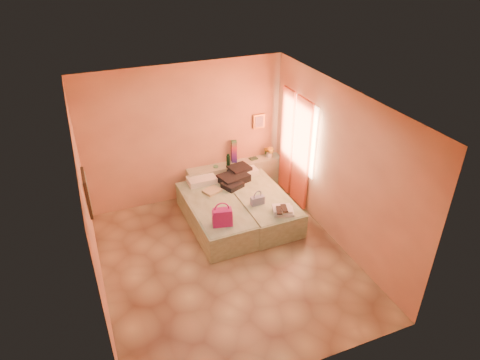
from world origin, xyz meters
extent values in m
plane|color=tan|center=(0.00, 0.00, 0.00)|extent=(4.50, 4.50, 0.00)
cube|color=#F4B082|center=(0.00, 2.25, 1.40)|extent=(4.00, 0.02, 2.80)
cube|color=#F4B082|center=(-2.00, 0.00, 1.40)|extent=(0.02, 4.50, 2.80)
cube|color=#F4B082|center=(2.00, 0.00, 1.40)|extent=(0.02, 4.50, 2.80)
cube|color=white|center=(0.00, 0.00, 2.80)|extent=(4.00, 4.50, 0.02)
cube|color=beige|center=(1.98, 1.25, 1.50)|extent=(0.02, 1.10, 1.40)
cube|color=#F35D3A|center=(1.94, 1.10, 1.15)|extent=(0.05, 0.55, 2.20)
cube|color=#F35D3A|center=(1.94, 1.70, 1.15)|extent=(0.05, 0.45, 2.20)
cube|color=#322416|center=(-1.97, 0.40, 1.60)|extent=(0.04, 0.50, 0.60)
cube|color=#B07F3A|center=(1.55, 2.22, 1.45)|extent=(0.25, 0.04, 0.30)
cube|color=#A9B594|center=(0.98, 2.10, 0.33)|extent=(2.05, 0.30, 0.65)
cube|color=#AECBA3|center=(0.16, 1.05, 0.25)|extent=(0.94, 2.02, 0.50)
cube|color=#AECBA3|center=(1.06, 1.05, 0.25)|extent=(0.94, 2.02, 0.50)
cylinder|color=#153B21|center=(0.79, 2.02, 0.79)|extent=(0.09, 0.09, 0.27)
cube|color=#B51671|center=(0.98, 2.18, 0.89)|extent=(0.13, 0.13, 0.48)
cylinder|color=#529666|center=(0.54, 2.09, 0.66)|extent=(0.14, 0.14, 0.03)
cube|color=#274934|center=(1.40, 2.13, 0.66)|extent=(0.18, 0.14, 0.03)
cube|color=white|center=(1.75, 2.09, 0.79)|extent=(0.25, 0.25, 0.28)
cube|color=#B51671|center=(0.06, 0.38, 0.66)|extent=(0.37, 0.26, 0.32)
cube|color=tan|center=(0.23, 1.43, 0.53)|extent=(0.38, 0.35, 0.05)
cube|color=black|center=(0.82, 1.66, 0.59)|extent=(0.77, 0.77, 0.19)
cube|color=#3D4993|center=(0.87, 0.73, 0.58)|extent=(0.25, 0.11, 0.16)
cube|color=silver|center=(1.19, 0.30, 0.55)|extent=(0.43, 0.40, 0.10)
cube|color=black|center=(1.13, 0.25, 0.61)|extent=(0.26, 0.29, 0.03)
camera|label=1|loc=(-1.89, -5.21, 4.84)|focal=32.00mm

